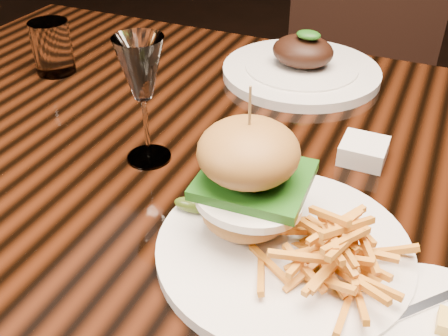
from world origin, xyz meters
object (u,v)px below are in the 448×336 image
at_px(burger_plate, 281,218).
at_px(wine_glass, 141,73).
at_px(chair_far, 359,64).
at_px(dining_table, 288,207).
at_px(far_dish, 301,67).

bearing_deg(burger_plate, wine_glass, 164.85).
xyz_separation_m(wine_glass, chair_far, (0.14, 0.96, -0.35)).
height_order(dining_table, far_dish, far_dish).
bearing_deg(wine_glass, chair_far, 81.94).
distance_m(dining_table, chair_far, 0.90).
distance_m(far_dish, chair_far, 0.64).
height_order(wine_glass, chair_far, chair_far).
height_order(burger_plate, wine_glass, burger_plate).
relative_size(wine_glass, far_dish, 0.62).
bearing_deg(chair_far, dining_table, -95.68).
relative_size(far_dish, chair_far, 0.31).
bearing_deg(far_dish, wine_glass, -108.37).
bearing_deg(chair_far, far_dish, -101.21).
bearing_deg(wine_glass, dining_table, 18.56).
xyz_separation_m(dining_table, burger_plate, (0.04, -0.17, 0.13)).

